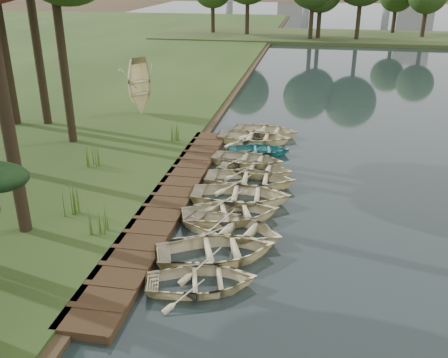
% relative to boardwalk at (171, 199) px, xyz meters
% --- Properties ---
extents(ground, '(300.00, 300.00, 0.00)m').
position_rel_boardwalk_xyz_m(ground, '(1.60, 0.00, -0.15)').
color(ground, '#3D2F1D').
extents(boardwalk, '(1.60, 16.00, 0.30)m').
position_rel_boardwalk_xyz_m(boardwalk, '(0.00, 0.00, 0.00)').
color(boardwalk, '#372515').
rests_on(boardwalk, ground).
extents(peninsula, '(50.00, 14.00, 0.45)m').
position_rel_boardwalk_xyz_m(peninsula, '(9.60, 50.00, 0.08)').
color(peninsula, '#36451F').
rests_on(peninsula, ground).
extents(rowboat_0, '(3.65, 3.02, 0.66)m').
position_rel_boardwalk_xyz_m(rowboat_0, '(2.45, -5.35, 0.23)').
color(rowboat_0, beige).
rests_on(rowboat_0, water).
extents(rowboat_1, '(4.44, 3.79, 0.78)m').
position_rel_boardwalk_xyz_m(rowboat_1, '(2.55, -3.77, 0.29)').
color(rowboat_1, beige).
rests_on(rowboat_1, water).
extents(rowboat_2, '(4.00, 3.33, 0.71)m').
position_rel_boardwalk_xyz_m(rowboat_2, '(2.85, -2.21, 0.26)').
color(rowboat_2, beige).
rests_on(rowboat_2, water).
extents(rowboat_3, '(4.20, 3.57, 0.74)m').
position_rel_boardwalk_xyz_m(rowboat_3, '(2.56, -1.14, 0.27)').
color(rowboat_3, beige).
rests_on(rowboat_3, water).
extents(rowboat_4, '(4.00, 2.97, 0.80)m').
position_rel_boardwalk_xyz_m(rowboat_4, '(2.69, 0.37, 0.30)').
color(rowboat_4, beige).
rests_on(rowboat_4, water).
extents(rowboat_5, '(3.83, 2.78, 0.78)m').
position_rel_boardwalk_xyz_m(rowboat_5, '(2.85, 2.00, 0.29)').
color(rowboat_5, beige).
rests_on(rowboat_5, water).
extents(rowboat_6, '(3.51, 2.68, 0.68)m').
position_rel_boardwalk_xyz_m(rowboat_6, '(2.89, 3.26, 0.24)').
color(rowboat_6, beige).
rests_on(rowboat_6, water).
extents(rowboat_7, '(3.62, 2.79, 0.69)m').
position_rel_boardwalk_xyz_m(rowboat_7, '(2.39, 4.36, 0.25)').
color(rowboat_7, beige).
rests_on(rowboat_7, water).
extents(rowboat_8, '(3.27, 2.57, 0.62)m').
position_rel_boardwalk_xyz_m(rowboat_8, '(2.77, 5.79, 0.21)').
color(rowboat_8, teal).
rests_on(rowboat_8, water).
extents(rowboat_9, '(3.85, 2.82, 0.78)m').
position_rel_boardwalk_xyz_m(rowboat_9, '(2.30, 7.48, 0.29)').
color(rowboat_9, beige).
rests_on(rowboat_9, water).
extents(rowboat_10, '(3.72, 2.84, 0.72)m').
position_rel_boardwalk_xyz_m(rowboat_10, '(2.78, 8.81, 0.26)').
color(rowboat_10, beige).
rests_on(rowboat_10, water).
extents(stored_rowboat, '(4.09, 3.90, 0.69)m').
position_rel_boardwalk_xyz_m(stored_rowboat, '(-5.01, 11.04, 0.50)').
color(stored_rowboat, beige).
rests_on(stored_rowboat, bank).
extents(reeds_0, '(0.60, 0.60, 0.86)m').
position_rel_boardwalk_xyz_m(reeds_0, '(-1.51, -3.22, 0.58)').
color(reeds_0, '#3F661E').
rests_on(reeds_0, bank).
extents(reeds_1, '(0.60, 0.60, 1.12)m').
position_rel_boardwalk_xyz_m(reeds_1, '(-3.03, -2.19, 0.71)').
color(reeds_1, '#3F661E').
rests_on(reeds_1, bank).
extents(reeds_2, '(0.60, 0.60, 0.97)m').
position_rel_boardwalk_xyz_m(reeds_2, '(-4.24, 2.37, 0.64)').
color(reeds_2, '#3F661E').
rests_on(reeds_2, bank).
extents(reeds_3, '(0.60, 0.60, 0.95)m').
position_rel_boardwalk_xyz_m(reeds_3, '(-1.52, 6.48, 0.63)').
color(reeds_3, '#3F661E').
rests_on(reeds_3, bank).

